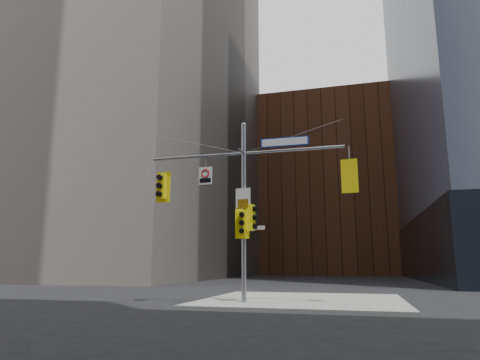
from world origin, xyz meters
The scene contains 13 objects.
ground centered at (0.00, 0.00, 0.00)m, with size 160.00×160.00×0.00m, color black.
sidewalk_corner centered at (2.00, 4.00, 0.07)m, with size 8.00×8.00×0.15m, color gray.
brick_midrise centered at (0.00, 58.00, 14.00)m, with size 26.00×20.00×28.00m, color brown.
signal_assembly centered at (0.00, 1.99, 4.42)m, with size 8.00×0.80×7.30m.
traffic_light_west_arm centered at (-3.61, 2.01, 4.80)m, with size 0.63×0.51×1.32m.
traffic_light_east_arm centered at (4.15, 1.99, 4.80)m, with size 0.61×0.52×1.28m.
traffic_light_pole_side centered at (0.32, 1.99, 3.37)m, with size 0.43×0.37×1.02m.
traffic_light_pole_front centered at (0.00, 1.73, 3.13)m, with size 0.55×0.49×1.17m.
street_sign_blade centered at (1.68, 2.00, 6.35)m, with size 1.94×0.07×0.38m.
regulatory_sign_arm centered at (-1.63, 1.97, 5.17)m, with size 0.59×0.09×0.74m.
regulatory_sign_pole centered at (0.00, 1.88, 4.12)m, with size 0.61×0.08×0.79m.
street_blade_ew centered at (0.45, 2.00, 2.96)m, with size 0.78×0.09×0.16m.
street_blade_ns centered at (0.00, 2.45, 2.76)m, with size 0.10×0.73×0.15m.
Camera 1 is at (4.29, -14.29, 1.57)m, focal length 32.00 mm.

